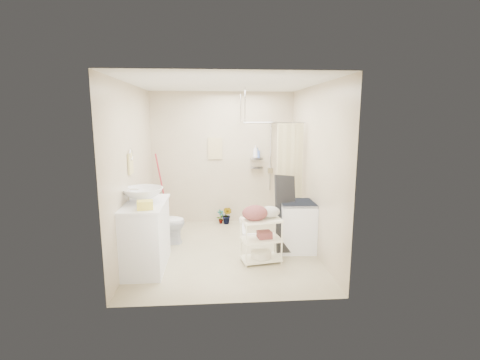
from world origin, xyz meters
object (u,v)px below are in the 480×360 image
object	(u,v)px
laundry_rack	(261,236)
washing_machine	(297,226)
vanity	(145,235)
toilet	(163,223)

from	to	relation	value
laundry_rack	washing_machine	bearing A→B (deg)	24.55
vanity	washing_machine	distance (m)	2.36
vanity	toilet	distance (m)	0.96
vanity	washing_machine	size ratio (longest dim) A/B	1.36
vanity	laundry_rack	bearing A→B (deg)	2.40
laundry_rack	vanity	bearing A→B (deg)	172.41
vanity	laundry_rack	distance (m)	1.67
toilet	washing_machine	world-z (taller)	washing_machine
toilet	laundry_rack	bearing A→B (deg)	-124.36
vanity	laundry_rack	size ratio (longest dim) A/B	1.37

